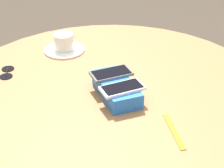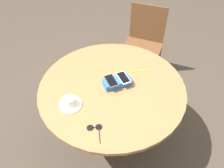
% 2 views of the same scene
% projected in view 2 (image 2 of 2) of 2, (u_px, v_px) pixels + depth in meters
% --- Properties ---
extents(ground_plane, '(8.00, 8.00, 0.00)m').
position_uv_depth(ground_plane, '(112.00, 137.00, 2.24)').
color(ground_plane, '#42382D').
extents(round_table, '(1.15, 1.15, 0.75)m').
position_uv_depth(round_table, '(112.00, 93.00, 1.77)').
color(round_table, '#2D2D2D').
rests_on(round_table, ground_plane).
extents(phone_box, '(0.21, 0.10, 0.05)m').
position_uv_depth(phone_box, '(117.00, 82.00, 1.71)').
color(phone_box, blue).
rests_on(phone_box, round_table).
extents(phone_white, '(0.08, 0.14, 0.01)m').
position_uv_depth(phone_white, '(123.00, 78.00, 1.69)').
color(phone_white, silver).
rests_on(phone_white, phone_box).
extents(phone_gray, '(0.08, 0.14, 0.01)m').
position_uv_depth(phone_gray, '(111.00, 80.00, 1.67)').
color(phone_gray, '#515156').
rests_on(phone_gray, phone_box).
extents(saucer, '(0.17, 0.17, 0.01)m').
position_uv_depth(saucer, '(71.00, 104.00, 1.57)').
color(saucer, silver).
rests_on(saucer, round_table).
extents(coffee_cup, '(0.08, 0.10, 0.07)m').
position_uv_depth(coffee_cup, '(70.00, 101.00, 1.55)').
color(coffee_cup, silver).
rests_on(coffee_cup, saucer).
extents(lanyard_strap, '(0.17, 0.04, 0.00)m').
position_uv_depth(lanyard_strap, '(140.00, 71.00, 1.83)').
color(lanyard_strap, orange).
rests_on(lanyard_strap, round_table).
extents(sunglasses, '(0.10, 0.16, 0.01)m').
position_uv_depth(sunglasses, '(95.00, 128.00, 1.43)').
color(sunglasses, black).
rests_on(sunglasses, round_table).
extents(chair_near_window, '(0.61, 0.61, 0.91)m').
position_uv_depth(chair_near_window, '(143.00, 45.00, 2.55)').
color(chair_near_window, brown).
rests_on(chair_near_window, ground_plane).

